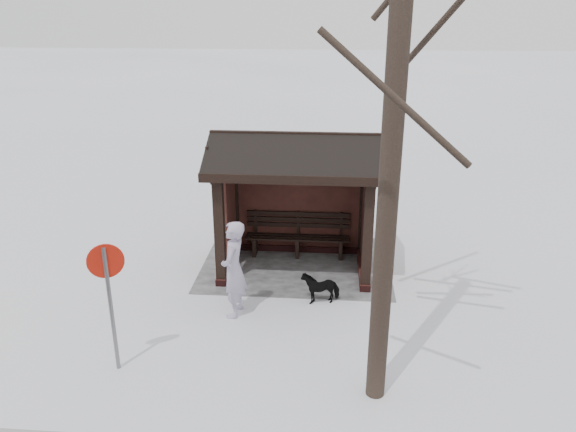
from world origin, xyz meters
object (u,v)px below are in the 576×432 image
(pedestrian, at_px, (234,269))
(bus_shelter, at_px, (297,173))
(dog, at_px, (321,287))
(road_sign, at_px, (108,280))

(pedestrian, bearing_deg, bus_shelter, 161.74)
(bus_shelter, relative_size, pedestrian, 1.91)
(bus_shelter, bearing_deg, pedestrian, 65.36)
(pedestrian, height_order, dog, pedestrian)
(road_sign, bearing_deg, bus_shelter, -145.77)
(pedestrian, height_order, road_sign, road_sign)
(pedestrian, distance_m, road_sign, 2.52)
(dog, bearing_deg, pedestrian, -85.00)
(pedestrian, bearing_deg, dog, 117.77)
(bus_shelter, xyz_separation_m, dog, (-0.59, 1.59, -1.85))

